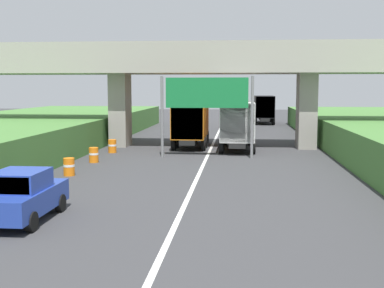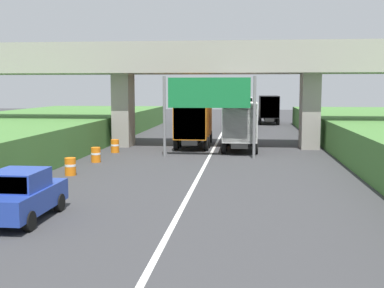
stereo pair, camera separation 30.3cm
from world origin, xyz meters
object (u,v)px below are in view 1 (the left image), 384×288
Objects in this scene: overhead_highway_sign at (207,98)px; construction_barrel_4 at (94,155)px; construction_barrel_2 at (29,184)px; construction_barrel_3 at (69,167)px; construction_barrel_5 at (112,146)px; truck_orange at (192,121)px; truck_black at (264,108)px; truck_red at (237,123)px; car_yellow at (238,116)px; truck_silver at (237,111)px; car_blue at (22,196)px.

overhead_highway_sign reaches higher than construction_barrel_4.
construction_barrel_2 is 1.00× the size of construction_barrel_3.
construction_barrel_3 is at bearing -89.54° from construction_barrel_5.
truck_black is (6.61, 25.21, 0.00)m from truck_orange.
construction_barrel_2 is at bearing -91.82° from construction_barrel_3.
truck_red reaches higher than construction_barrel_2.
truck_black reaches higher than car_yellow.
car_yellow reaches higher than construction_barrel_5.
overhead_highway_sign is 6.53× the size of construction_barrel_5.
car_yellow reaches higher than construction_barrel_4.
truck_black is at bearing 73.10° from construction_barrel_3.
truck_orange is at bearing -101.73° from truck_silver.
truck_orange is 26.06m from truck_black.
construction_barrel_3 is at bearing -106.01° from truck_silver.
truck_silver reaches higher than car_blue.
truck_black is 8.11× the size of construction_barrel_3.
truck_red is 21.33m from car_blue.
truck_orange is 10.01m from construction_barrel_4.
construction_barrel_5 is at bearing 94.69° from car_blue.
construction_barrel_2 is at bearing -90.30° from construction_barrel_5.
construction_barrel_4 is (0.10, 9.03, 0.00)m from construction_barrel_2.
construction_barrel_4 is at bearing -140.55° from truck_red.
construction_barrel_2 is at bearing -90.62° from construction_barrel_4.
truck_orange and truck_black have the same top height.
truck_orange is (-1.52, 5.85, -1.87)m from overhead_highway_sign.
truck_black is 35.72m from construction_barrel_4.
construction_barrel_3 is (-5.01, -13.03, -1.47)m from truck_orange.
construction_barrel_5 is (-1.44, 17.61, -0.40)m from car_blue.
truck_red and truck_black have the same top height.
truck_orange is at bearing 104.55° from overhead_highway_sign.
construction_barrel_3 is at bearing -106.90° from truck_black.
construction_barrel_4 is at bearing 90.59° from construction_barrel_3.
construction_barrel_3 is (-8.34, -29.04, -1.47)m from truck_silver.
truck_black is 44.37m from construction_barrel_2.
truck_red is at bearing 39.45° from construction_barrel_4.
car_yellow is 44.66m from construction_barrel_2.
overhead_highway_sign is 7.84m from construction_barrel_4.
construction_barrel_3 and construction_barrel_5 have the same top height.
construction_barrel_2 is (-1.51, 4.07, -0.40)m from car_blue.
truck_orange is 8.11× the size of construction_barrel_4.
car_yellow is at bearing 89.51° from truck_silver.
truck_orange reaches higher than construction_barrel_3.
car_yellow is at bearing 81.62° from car_blue.
truck_silver is at bearing 78.27° from truck_orange.
truck_silver is 8.11× the size of construction_barrel_4.
truck_orange is 3.77m from truck_red.
car_yellow reaches higher than construction_barrel_3.
car_yellow is (1.90, 32.14, -2.94)m from overhead_highway_sign.
truck_orange is 8.11× the size of construction_barrel_5.
truck_red is 1.78× the size of car_yellow.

